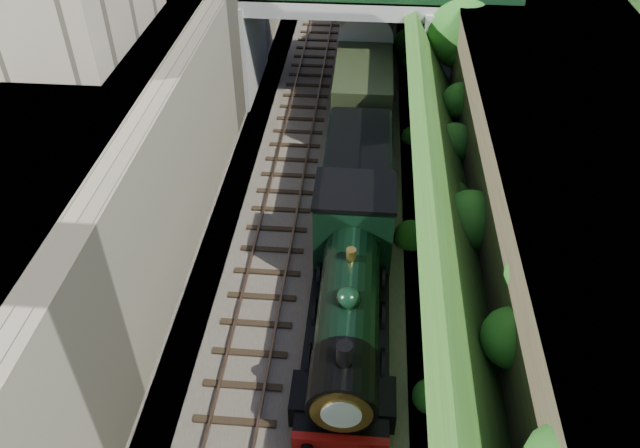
% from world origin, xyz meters
% --- Properties ---
extents(trackbed, '(10.00, 90.00, 0.20)m').
position_xyz_m(trackbed, '(0.00, 20.00, 0.10)').
color(trackbed, '#473F38').
rests_on(trackbed, ground).
extents(retaining_wall, '(1.00, 90.00, 7.00)m').
position_xyz_m(retaining_wall, '(-5.50, 20.00, 3.50)').
color(retaining_wall, '#756B56').
rests_on(retaining_wall, ground).
extents(street_plateau_left, '(6.00, 90.00, 7.00)m').
position_xyz_m(street_plateau_left, '(-9.00, 20.00, 3.50)').
color(street_plateau_left, '#262628').
rests_on(street_plateau_left, ground).
extents(street_plateau_right, '(8.00, 90.00, 6.25)m').
position_xyz_m(street_plateau_right, '(9.50, 20.00, 3.12)').
color(street_plateau_right, '#262628').
rests_on(street_plateau_right, ground).
extents(embankment_slope, '(4.52, 90.00, 6.39)m').
position_xyz_m(embankment_slope, '(4.96, 19.51, 2.71)').
color(embankment_slope, '#1E4714').
rests_on(embankment_slope, ground).
extents(track_left, '(2.50, 90.00, 0.20)m').
position_xyz_m(track_left, '(-2.00, 20.00, 0.25)').
color(track_left, black).
rests_on(track_left, trackbed).
extents(track_right, '(2.50, 90.00, 0.20)m').
position_xyz_m(track_right, '(1.20, 20.00, 0.25)').
color(track_right, black).
rests_on(track_right, trackbed).
extents(road_bridge, '(16.00, 6.40, 7.25)m').
position_xyz_m(road_bridge, '(0.94, 24.00, 4.08)').
color(road_bridge, gray).
rests_on(road_bridge, ground).
extents(tree, '(3.60, 3.80, 6.60)m').
position_xyz_m(tree, '(5.91, 21.67, 4.65)').
color(tree, black).
rests_on(tree, ground).
extents(locomotive, '(3.10, 10.22, 3.83)m').
position_xyz_m(locomotive, '(1.20, 5.98, 1.89)').
color(locomotive, black).
rests_on(locomotive, trackbed).
extents(tender, '(2.70, 6.00, 3.05)m').
position_xyz_m(tender, '(1.20, 13.34, 1.62)').
color(tender, black).
rests_on(tender, trackbed).
extents(coach_front, '(2.90, 18.00, 3.70)m').
position_xyz_m(coach_front, '(1.20, 25.94, 2.05)').
color(coach_front, black).
rests_on(coach_front, trackbed).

